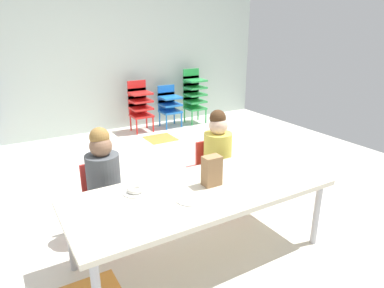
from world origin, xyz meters
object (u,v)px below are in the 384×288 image
at_px(kid_chair_green_stack, 194,93).
at_px(paper_plate_near_edge, 136,192).
at_px(craft_table, 201,195).
at_px(kid_chair_blue_stack, 169,103).
at_px(paper_plate_center_table, 189,199).
at_px(kid_chair_red_stack, 140,103).
at_px(seated_child_middle_seat, 217,149).
at_px(donut_powdered_on_plate, 135,189).
at_px(seated_child_near_camera, 103,173).
at_px(paper_bag_brown, 212,171).

xyz_separation_m(kid_chair_green_stack, paper_plate_near_edge, (-2.28, -3.02, 0.04)).
height_order(craft_table, kid_chair_blue_stack, kid_chair_blue_stack).
bearing_deg(craft_table, kid_chair_blue_stack, 66.69).
bearing_deg(paper_plate_center_table, kid_chair_red_stack, 72.96).
xyz_separation_m(seated_child_middle_seat, donut_powdered_on_plate, (-0.97, -0.42, 0.02)).
bearing_deg(seated_child_near_camera, kid_chair_green_stack, 47.45).
bearing_deg(kid_chair_red_stack, paper_plate_center_table, -107.04).
relative_size(kid_chair_blue_stack, kid_chair_green_stack, 0.74).
bearing_deg(kid_chair_green_stack, craft_table, -120.20).
relative_size(craft_table, paper_plate_near_edge, 10.39).
relative_size(seated_child_middle_seat, kid_chair_green_stack, 1.00).
xyz_separation_m(seated_child_middle_seat, paper_bag_brown, (-0.46, -0.59, 0.10)).
height_order(seated_child_near_camera, kid_chair_green_stack, seated_child_near_camera).
bearing_deg(paper_plate_near_edge, kid_chair_green_stack, 52.92).
relative_size(kid_chair_red_stack, paper_bag_brown, 3.64).
bearing_deg(kid_chair_green_stack, paper_bag_brown, -118.96).
height_order(kid_chair_green_stack, donut_powdered_on_plate, kid_chair_green_stack).
xyz_separation_m(seated_child_near_camera, seated_child_middle_seat, (1.08, 0.00, 0.00)).
height_order(kid_chair_red_stack, kid_chair_green_stack, kid_chair_green_stack).
distance_m(seated_child_near_camera, paper_plate_center_table, 0.79).
relative_size(kid_chair_blue_stack, paper_plate_center_table, 3.78).
xyz_separation_m(craft_table, kid_chair_green_stack, (1.87, 3.21, 0.01)).
xyz_separation_m(paper_plate_near_edge, paper_plate_center_table, (0.27, -0.28, 0.00)).
bearing_deg(donut_powdered_on_plate, seated_child_near_camera, 103.42).
bearing_deg(donut_powdered_on_plate, kid_chair_red_stack, 67.06).
bearing_deg(seated_child_middle_seat, paper_bag_brown, -127.77).
bearing_deg(paper_bag_brown, kid_chair_red_stack, 76.60).
bearing_deg(seated_child_middle_seat, kid_chair_blue_stack, 72.45).
height_order(craft_table, paper_plate_near_edge, paper_plate_near_edge).
xyz_separation_m(kid_chair_green_stack, donut_powdered_on_plate, (-2.28, -3.02, 0.06)).
bearing_deg(kid_chair_red_stack, seated_child_near_camera, -117.98).
height_order(craft_table, kid_chair_red_stack, kid_chair_red_stack).
bearing_deg(kid_chair_blue_stack, donut_powdered_on_plate, -120.76).
relative_size(seated_child_middle_seat, paper_bag_brown, 4.17).
bearing_deg(seated_child_middle_seat, craft_table, -132.44).
relative_size(craft_table, paper_plate_center_table, 10.39).
bearing_deg(kid_chair_red_stack, craft_table, -105.06).
bearing_deg(paper_plate_near_edge, kid_chair_blue_stack, 59.24).
xyz_separation_m(seated_child_near_camera, paper_bag_brown, (0.62, -0.59, 0.10)).
bearing_deg(seated_child_middle_seat, paper_plate_near_edge, -156.53).
bearing_deg(seated_child_near_camera, paper_plate_center_table, -62.46).
height_order(kid_chair_green_stack, paper_plate_center_table, kid_chair_green_stack).
xyz_separation_m(seated_child_near_camera, kid_chair_red_stack, (1.38, 2.59, -0.10)).
height_order(kid_chair_red_stack, paper_plate_near_edge, kid_chair_red_stack).
relative_size(paper_plate_center_table, donut_powdered_on_plate, 1.51).
distance_m(kid_chair_blue_stack, donut_powdered_on_plate, 3.51).
xyz_separation_m(kid_chair_red_stack, paper_bag_brown, (-0.76, -3.18, 0.20)).
relative_size(craft_table, kid_chair_red_stack, 2.34).
bearing_deg(craft_table, kid_chair_green_stack, 59.80).
height_order(craft_table, paper_bag_brown, paper_bag_brown).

